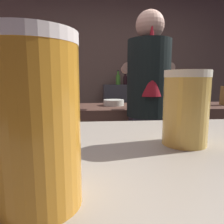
# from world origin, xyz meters

# --- Properties ---
(wall_back) EXTENTS (5.20, 0.10, 2.70)m
(wall_back) POSITION_xyz_m (0.00, 2.20, 1.35)
(wall_back) COLOR brown
(wall_back) RESTS_ON ground
(prep_counter) EXTENTS (2.10, 0.60, 0.92)m
(prep_counter) POSITION_xyz_m (0.35, 0.77, 0.46)
(prep_counter) COLOR brown
(prep_counter) RESTS_ON ground
(back_shelf) EXTENTS (0.96, 0.36, 1.11)m
(back_shelf) POSITION_xyz_m (0.25, 1.92, 0.55)
(back_shelf) COLOR #37393E
(back_shelf) RESTS_ON ground
(bartender) EXTENTS (0.45, 0.53, 1.71)m
(bartender) POSITION_xyz_m (0.04, 0.31, 0.99)
(bartender) COLOR #2C2733
(bartender) RESTS_ON ground
(mixing_bowl) EXTENTS (0.21, 0.21, 0.06)m
(mixing_bowl) POSITION_xyz_m (-0.19, 0.83, 0.95)
(mixing_bowl) COLOR silver
(mixing_bowl) RESTS_ON prep_counter
(chefs_knife) EXTENTS (0.24, 0.09, 0.01)m
(chefs_knife) POSITION_xyz_m (0.32, 0.72, 0.92)
(chefs_knife) COLOR silver
(chefs_knife) RESTS_ON prep_counter
(pint_glass_near) EXTENTS (0.08, 0.08, 0.15)m
(pint_glass_near) POSITION_xyz_m (-0.45, -1.14, 1.15)
(pint_glass_near) COLOR orange
(pint_glass_near) RESTS_ON bar_counter
(pint_glass_far) EXTENTS (0.07, 0.07, 0.12)m
(pint_glass_far) POSITION_xyz_m (-0.25, -0.99, 1.14)
(pint_glass_far) COLOR #E3B751
(pint_glass_far) RESTS_ON bar_counter
(bottle_vinegar) EXTENTS (0.06, 0.06, 0.19)m
(bottle_vinegar) POSITION_xyz_m (0.12, 1.98, 1.18)
(bottle_vinegar) COLOR black
(bottle_vinegar) RESTS_ON back_shelf
(bottle_soy) EXTENTS (0.05, 0.05, 0.22)m
(bottle_soy) POSITION_xyz_m (0.38, 1.93, 1.20)
(bottle_soy) COLOR #2C629A
(bottle_soy) RESTS_ON back_shelf
(bottle_olive_oil) EXTENTS (0.07, 0.07, 0.22)m
(bottle_olive_oil) POSITION_xyz_m (0.00, 1.96, 1.19)
(bottle_olive_oil) COLOR #448A2B
(bottle_olive_oil) RESTS_ON back_shelf
(bottle_hot_sauce) EXTENTS (0.05, 0.05, 0.19)m
(bottle_hot_sauce) POSITION_xyz_m (0.45, 1.96, 1.18)
(bottle_hot_sauce) COLOR #D4CF75
(bottle_hot_sauce) RESTS_ON back_shelf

